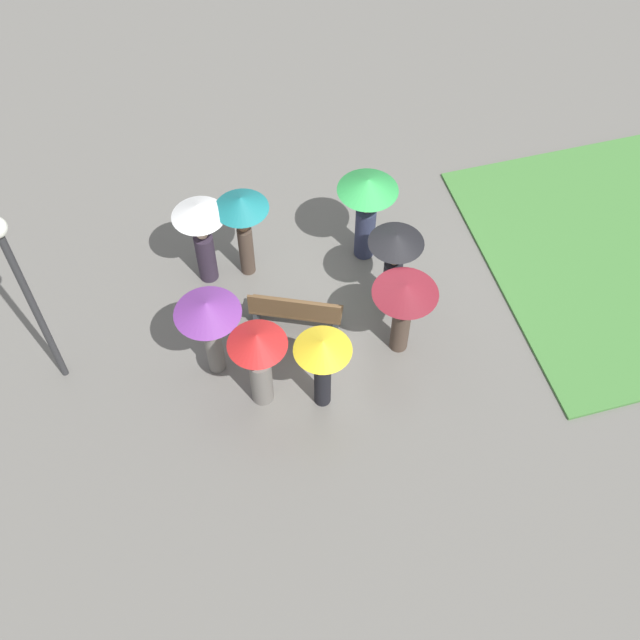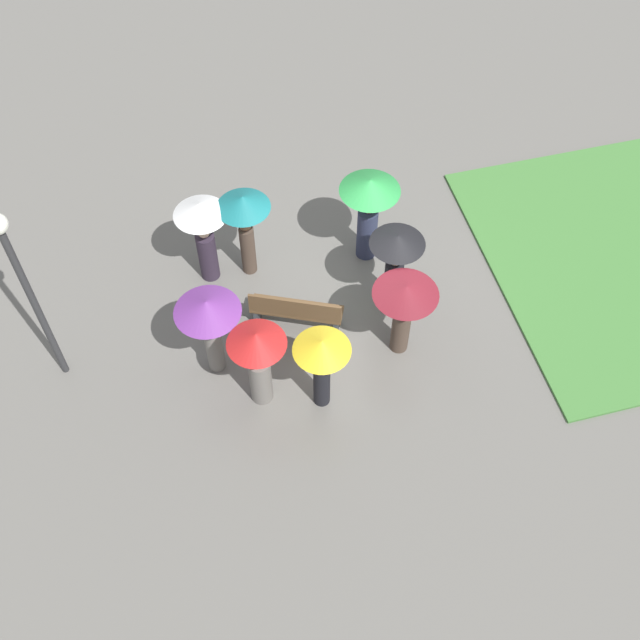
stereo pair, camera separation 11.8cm
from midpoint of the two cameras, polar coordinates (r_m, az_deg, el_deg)
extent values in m
plane|color=#66635E|center=(15.30, 3.67, 1.79)|extent=(90.00, 90.00, 0.00)
cube|color=brown|center=(14.53, -1.42, 0.77)|extent=(1.70, 1.07, 0.05)
cube|color=brown|center=(14.23, -1.57, 0.81)|extent=(1.55, 0.73, 0.45)
cube|color=#383D42|center=(14.64, 1.44, -0.15)|extent=(0.23, 0.38, 0.40)
cube|color=#383D42|center=(14.82, -4.21, 0.63)|extent=(0.23, 0.38, 0.40)
cylinder|color=#2D2D30|center=(13.56, -19.25, 0.77)|extent=(0.12, 0.12, 3.62)
cylinder|color=black|center=(13.54, 0.38, -4.62)|extent=(0.40, 0.40, 0.99)
sphere|color=beige|center=(13.04, 0.39, -3.24)|extent=(0.21, 0.21, 0.21)
cylinder|color=#4C4C4F|center=(12.81, 0.40, -2.57)|extent=(0.02, 0.02, 0.35)
cone|color=gold|center=(12.56, 0.41, -1.82)|extent=(0.95, 0.95, 0.24)
cylinder|color=slate|center=(14.03, -7.26, -2.05)|extent=(0.41, 0.41, 1.03)
sphere|color=tan|center=(13.52, -7.53, -0.57)|extent=(0.22, 0.22, 0.22)
cylinder|color=#4C4C4F|center=(13.29, -7.66, 0.15)|extent=(0.02, 0.02, 0.35)
cone|color=#703389|center=(13.05, -7.81, 0.95)|extent=(1.12, 1.12, 0.27)
cylinder|color=#47382D|center=(14.24, 5.98, -0.75)|extent=(0.46, 0.46, 0.98)
sphere|color=beige|center=(13.77, 6.19, 0.69)|extent=(0.21, 0.21, 0.21)
cylinder|color=#4C4C4F|center=(13.55, 6.29, 1.40)|extent=(0.02, 0.02, 0.35)
cone|color=maroon|center=(13.33, 6.40, 2.12)|extent=(1.13, 1.13, 0.20)
cylinder|color=#47382D|center=(15.29, -4.92, 5.00)|extent=(0.37, 0.37, 1.14)
sphere|color=brown|center=(14.79, -5.10, 6.74)|extent=(0.22, 0.22, 0.22)
cylinder|color=#4C4C4F|center=(14.58, -5.19, 7.51)|extent=(0.02, 0.02, 0.35)
cone|color=#197075|center=(14.36, -5.28, 8.35)|extent=(0.99, 0.99, 0.26)
cylinder|color=#2D2333|center=(15.29, -7.76, 4.54)|extent=(0.43, 0.43, 1.11)
sphere|color=beige|center=(14.80, -8.04, 6.22)|extent=(0.22, 0.22, 0.22)
cylinder|color=#4C4C4F|center=(14.59, -8.17, 6.97)|extent=(0.02, 0.02, 0.35)
cone|color=white|center=(14.37, -8.31, 7.81)|extent=(0.99, 0.99, 0.27)
cylinder|color=black|center=(14.83, 5.42, 2.66)|extent=(0.36, 0.36, 1.07)
sphere|color=#997051|center=(14.35, 5.61, 4.24)|extent=(0.20, 0.20, 0.20)
cylinder|color=#4C4C4F|center=(14.14, 5.70, 4.96)|extent=(0.02, 0.02, 0.35)
cone|color=black|center=(13.94, 5.79, 5.71)|extent=(0.99, 0.99, 0.20)
cylinder|color=slate|center=(13.59, -3.99, -4.27)|extent=(0.53, 0.53, 1.05)
sphere|color=beige|center=(13.06, -4.14, -2.81)|extent=(0.21, 0.21, 0.21)
cylinder|color=#4C4C4F|center=(12.83, -4.22, -2.12)|extent=(0.02, 0.02, 0.35)
cone|color=red|center=(12.58, -4.30, -1.34)|extent=(0.98, 0.98, 0.26)
cylinder|color=#282D47|center=(15.53, 3.57, 6.19)|extent=(0.55, 0.55, 1.17)
sphere|color=#997051|center=(15.03, 3.70, 7.95)|extent=(0.21, 0.21, 0.21)
cylinder|color=#4C4C4F|center=(14.83, 3.76, 8.70)|extent=(0.02, 0.02, 0.35)
cone|color=#237A38|center=(14.62, 3.82, 9.54)|extent=(1.13, 1.13, 0.26)
camera|label=1|loc=(0.06, -89.75, 0.34)|focal=45.00mm
camera|label=2|loc=(0.06, 90.25, -0.34)|focal=45.00mm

